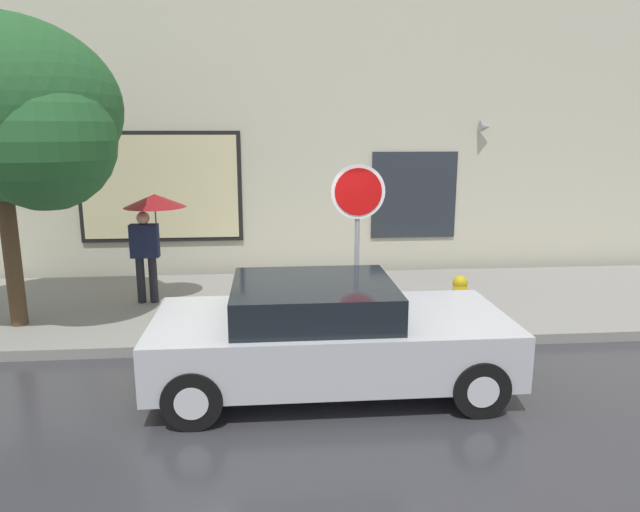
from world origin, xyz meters
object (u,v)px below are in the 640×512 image
Objects in this scene: fire_hydrant at (459,298)px; pedestrian_with_umbrella at (152,216)px; stop_sign at (358,216)px; parked_car at (328,335)px; street_tree at (5,115)px.

pedestrian_with_umbrella is at bearing 164.51° from fire_hydrant.
stop_sign is (3.19, -1.79, 0.23)m from pedestrian_with_umbrella.
pedestrian_with_umbrella is 0.76× the size of stop_sign.
stop_sign is (0.57, 1.45, 1.21)m from parked_car.
street_tree is (-1.70, -1.09, 1.60)m from pedestrian_with_umbrella.
pedestrian_with_umbrella reaches higher than fire_hydrant.
street_tree reaches higher than parked_car.
parked_car is 5.93× the size of fire_hydrant.
fire_hydrant is 0.29× the size of stop_sign.
street_tree is 1.85× the size of stop_sign.
parked_car is at bearing -51.08° from pedestrian_with_umbrella.
stop_sign is at bearing 68.67° from parked_car.
parked_car is 1.97m from stop_sign.
stop_sign reaches higher than parked_car.
stop_sign is at bearing -165.15° from fire_hydrant.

